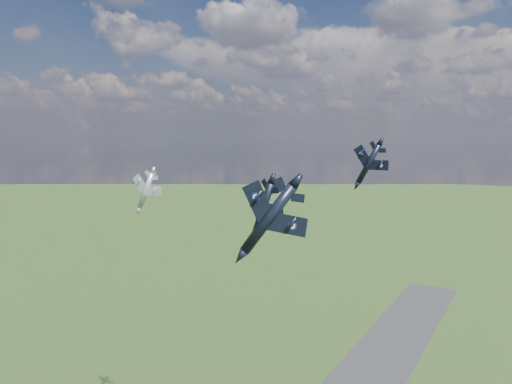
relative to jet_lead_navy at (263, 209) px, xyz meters
The scene contains 4 objects.
jet_lead_navy is the anchor object (origin of this frame).
jet_right_navy 36.23m from the jet_lead_navy, 60.19° to the right, with size 9.40×13.11×2.71m, color black, non-canonical shape.
jet_high_navy 25.63m from the jet_lead_navy, 55.85° to the left, with size 8.88×12.39×2.56m, color black, non-canonical shape.
jet_left_silver 36.79m from the jet_lead_navy, 167.37° to the left, with size 9.11×12.70×2.63m, color #999CA3, non-canonical shape.
Camera 1 is at (53.24, -66.99, 92.04)m, focal length 35.00 mm.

